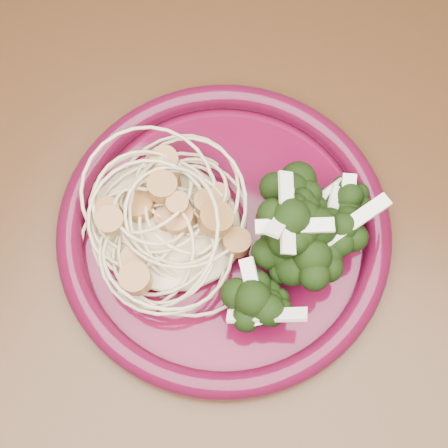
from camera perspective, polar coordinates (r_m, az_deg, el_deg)
The scene contains 6 objects.
dining_table at distance 0.57m, azimuth 6.23°, elevation -13.22°, with size 1.20×0.80×0.75m.
dinner_plate at distance 0.48m, azimuth 0.00°, elevation -0.46°, with size 0.34×0.34×0.02m.
spaghetti_pile at distance 0.48m, azimuth -5.42°, elevation 0.37°, with size 0.12×0.11×0.03m, color beige.
scallop_cluster at distance 0.45m, azimuth -5.81°, elevation 2.05°, with size 0.13×0.13×0.04m, color #A7713C, non-canonical shape.
broccoli_pile at distance 0.46m, azimuth 6.83°, elevation 0.10°, with size 0.10×0.16×0.05m, color black.
onion_garnish at distance 0.43m, azimuth 7.31°, elevation 1.72°, with size 0.07×0.10×0.05m, color beige, non-canonical shape.
Camera 1 is at (-0.02, -0.10, 1.21)m, focal length 50.00 mm.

